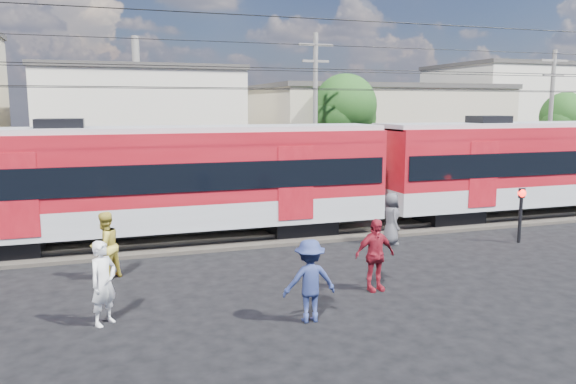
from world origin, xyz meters
name	(u,v)px	position (x,y,z in m)	size (l,w,h in m)	color
ground	(306,314)	(0.00, 0.00, 0.00)	(120.00, 120.00, 0.00)	black
track_bed	(231,237)	(0.00, 8.00, 0.06)	(70.00, 3.40, 0.12)	#2D2823
rail_near	(236,239)	(0.00, 7.25, 0.18)	(70.00, 0.12, 0.12)	#59544C
rail_far	(227,230)	(0.00, 8.75, 0.18)	(70.00, 0.12, 0.12)	#59544C
commuter_train	(167,177)	(-2.26, 8.00, 2.40)	(50.30, 3.08, 4.17)	black
building_midwest	(139,124)	(-2.00, 27.00, 3.66)	(12.24, 12.24, 7.30)	beige
building_mideast	(375,130)	(14.00, 24.00, 3.16)	(16.32, 10.20, 6.30)	#B4A889
building_east	(502,114)	(28.00, 28.00, 4.16)	(10.20, 10.20, 8.30)	beige
utility_pole_mid	(315,113)	(6.00, 15.00, 4.53)	(1.80, 0.24, 8.50)	slate
utility_pole_east	(550,117)	(20.00, 14.00, 4.28)	(1.80, 0.24, 8.00)	slate
tree_near	(347,110)	(9.19, 18.09, 4.66)	(3.82, 3.64, 6.72)	#382619
tree_far	(566,120)	(24.19, 17.09, 3.99)	(3.36, 3.12, 5.76)	#382619
pedestrian_a	(103,283)	(-4.51, 0.89, 0.96)	(0.70, 0.46, 1.93)	white
pedestrian_b	(105,246)	(-4.45, 4.38, 0.97)	(0.94, 0.74, 1.94)	gold
pedestrian_c	(310,281)	(-0.05, -0.39, 0.96)	(1.23, 0.71, 1.91)	navy
pedestrian_d	(375,255)	(2.35, 1.09, 0.97)	(1.14, 0.48, 1.95)	maroon
pedestrian_e	(391,219)	(5.24, 5.47, 0.93)	(0.91, 0.59, 1.85)	#454449
crossing_signal	(521,205)	(9.74, 4.20, 1.38)	(0.29, 0.29, 1.99)	black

